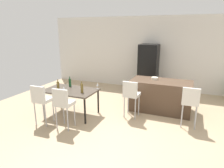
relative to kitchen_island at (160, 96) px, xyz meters
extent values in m
plane|color=tan|center=(-0.22, -0.86, -0.46)|extent=(10.00, 10.00, 0.00)
cube|color=silver|center=(-0.22, 2.28, 0.99)|extent=(10.00, 0.12, 2.90)
cube|color=#4C3828|center=(0.00, 0.00, 0.00)|extent=(1.77, 0.89, 0.92)
cube|color=silver|center=(-0.67, -0.77, 0.19)|extent=(0.42, 0.42, 0.08)
cube|color=silver|center=(-0.67, -0.94, 0.41)|extent=(0.40, 0.08, 0.36)
cylinder|color=#B2B2B7|center=(-0.82, -0.60, -0.16)|extent=(0.03, 0.03, 0.61)
cylinder|color=#B2B2B7|center=(-0.50, -0.61, -0.16)|extent=(0.03, 0.03, 0.61)
cylinder|color=#B2B2B7|center=(-0.83, -0.92, -0.16)|extent=(0.03, 0.03, 0.61)
cylinder|color=#B2B2B7|center=(-0.51, -0.93, -0.16)|extent=(0.03, 0.03, 0.61)
cube|color=silver|center=(0.84, -0.77, 0.19)|extent=(0.40, 0.40, 0.08)
cube|color=silver|center=(0.84, -0.94, 0.41)|extent=(0.40, 0.06, 0.36)
cylinder|color=#B2B2B7|center=(0.68, -0.61, -0.16)|extent=(0.03, 0.03, 0.61)
cylinder|color=#B2B2B7|center=(1.00, -0.61, -0.16)|extent=(0.03, 0.03, 0.61)
cylinder|color=#B2B2B7|center=(0.68, -0.93, -0.16)|extent=(0.03, 0.03, 0.61)
cylinder|color=#B2B2B7|center=(1.00, -0.93, -0.16)|extent=(0.03, 0.03, 0.61)
cube|color=#4C4238|center=(-2.32, -1.27, 0.26)|extent=(1.46, 0.90, 0.04)
cylinder|color=black|center=(-2.99, -0.88, -0.11)|extent=(0.05, 0.05, 0.70)
cylinder|color=black|center=(-1.65, -0.88, -0.11)|extent=(0.05, 0.05, 0.70)
cylinder|color=black|center=(-2.99, -1.66, -0.11)|extent=(0.05, 0.05, 0.70)
cylinder|color=black|center=(-1.65, -1.66, -0.11)|extent=(0.05, 0.05, 0.70)
cube|color=silver|center=(-2.65, -2.02, 0.19)|extent=(0.41, 0.41, 0.08)
cube|color=silver|center=(-2.64, -2.19, 0.41)|extent=(0.40, 0.07, 0.36)
cylinder|color=#B2B2B7|center=(-2.81, -1.87, -0.16)|extent=(0.03, 0.03, 0.61)
cylinder|color=#B2B2B7|center=(-2.49, -1.86, -0.16)|extent=(0.03, 0.03, 0.61)
cylinder|color=#B2B2B7|center=(-2.80, -2.19, -0.16)|extent=(0.03, 0.03, 0.61)
cylinder|color=#B2B2B7|center=(-2.48, -2.18, -0.16)|extent=(0.03, 0.03, 0.61)
cube|color=silver|center=(-1.99, -2.02, 0.19)|extent=(0.41, 0.41, 0.08)
cube|color=silver|center=(-1.98, -2.19, 0.41)|extent=(0.40, 0.07, 0.36)
cylinder|color=#B2B2B7|center=(-2.16, -1.87, -0.16)|extent=(0.03, 0.03, 0.61)
cylinder|color=#B2B2B7|center=(-1.84, -1.86, -0.16)|extent=(0.03, 0.03, 0.61)
cylinder|color=#B2B2B7|center=(-2.14, -2.19, -0.16)|extent=(0.03, 0.03, 0.61)
cylinder|color=#B2B2B7|center=(-1.82, -2.18, -0.16)|extent=(0.03, 0.03, 0.61)
cylinder|color=#194723|center=(-2.53, -0.98, 0.39)|extent=(0.07, 0.07, 0.23)
cylinder|color=#194723|center=(-2.53, -0.98, 0.54)|extent=(0.03, 0.03, 0.07)
cylinder|color=brown|center=(-1.88, -1.37, 0.40)|extent=(0.07, 0.07, 0.24)
cylinder|color=brown|center=(-1.88, -1.37, 0.55)|extent=(0.03, 0.03, 0.07)
cylinder|color=brown|center=(-2.70, -1.31, 0.38)|extent=(0.07, 0.07, 0.20)
cylinder|color=brown|center=(-2.70, -1.31, 0.52)|extent=(0.03, 0.03, 0.07)
cylinder|color=silver|center=(-1.65, -0.90, 0.28)|extent=(0.06, 0.06, 0.00)
cylinder|color=silver|center=(-1.65, -0.90, 0.32)|extent=(0.01, 0.01, 0.08)
cone|color=silver|center=(-1.65, -0.90, 0.41)|extent=(0.07, 0.07, 0.09)
cylinder|color=silver|center=(-2.34, -1.55, 0.28)|extent=(0.06, 0.06, 0.00)
cylinder|color=silver|center=(-2.34, -1.55, 0.32)|extent=(0.01, 0.01, 0.08)
cone|color=silver|center=(-2.34, -1.55, 0.41)|extent=(0.07, 0.07, 0.09)
cube|color=black|center=(-0.79, 1.84, 0.46)|extent=(0.72, 0.68, 1.84)
cylinder|color=beige|center=(-0.22, 0.10, 0.50)|extent=(0.20, 0.20, 0.07)
camera|label=1|loc=(0.78, -5.77, 1.92)|focal=31.76mm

